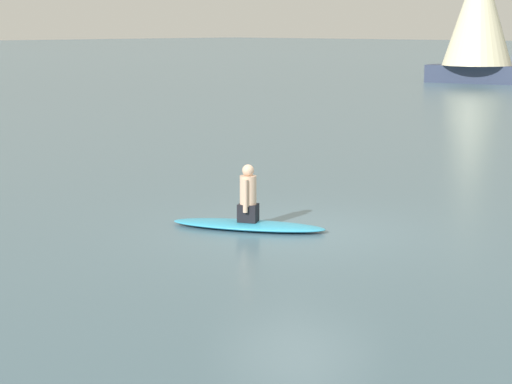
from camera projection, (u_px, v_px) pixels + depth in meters
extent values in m
plane|color=slate|center=(298.00, 232.00, 16.22)|extent=(400.00, 400.00, 0.00)
ellipsoid|color=#339EC6|center=(248.00, 225.00, 16.50)|extent=(2.94, 2.04, 0.14)
cube|color=black|center=(248.00, 213.00, 16.45)|extent=(0.44, 0.42, 0.33)
cylinder|color=#D6AD8E|center=(248.00, 191.00, 16.38)|extent=(0.41, 0.41, 0.55)
sphere|color=#D6AD8E|center=(248.00, 170.00, 16.31)|extent=(0.22, 0.22, 0.22)
cylinder|color=#D6AD8E|center=(245.00, 196.00, 16.21)|extent=(0.12, 0.12, 0.60)
cylinder|color=#D6AD8E|center=(251.00, 193.00, 16.57)|extent=(0.12, 0.12, 0.60)
cube|color=#2D3851|center=(476.00, 74.00, 58.56)|extent=(6.67, 3.40, 1.15)
cylinder|color=#4C4238|center=(479.00, 1.00, 57.71)|extent=(0.51, 0.51, 8.20)
cone|color=beige|center=(479.00, 9.00, 57.80)|extent=(5.42, 5.42, 7.21)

